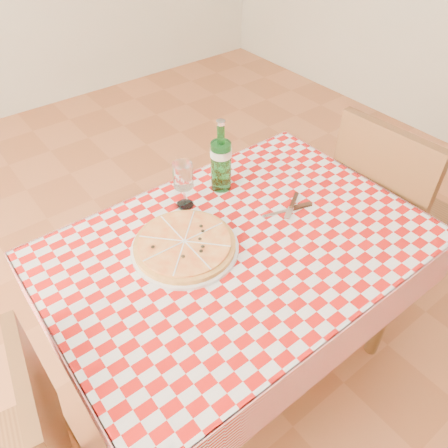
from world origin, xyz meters
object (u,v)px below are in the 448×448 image
at_px(pizza_plate, 185,244).
at_px(water_bottle, 221,156).
at_px(chair_near, 384,204).
at_px(dining_table, 239,263).
at_px(wine_glass, 184,185).

distance_m(pizza_plate, water_bottle, 0.39).
bearing_deg(chair_near, dining_table, 173.14).
height_order(pizza_plate, water_bottle, water_bottle).
bearing_deg(water_bottle, pizza_plate, -146.89).
distance_m(chair_near, pizza_plate, 1.00).
bearing_deg(dining_table, water_bottle, 63.46).
xyz_separation_m(chair_near, water_bottle, (-0.65, 0.35, 0.34)).
relative_size(dining_table, chair_near, 1.22).
bearing_deg(chair_near, wine_glass, 154.66).
xyz_separation_m(pizza_plate, wine_glass, (0.13, 0.19, 0.07)).
distance_m(dining_table, water_bottle, 0.41).
relative_size(water_bottle, wine_glass, 1.57).
bearing_deg(water_bottle, wine_glass, -178.00).
distance_m(water_bottle, wine_glass, 0.18).
bearing_deg(water_bottle, dining_table, -116.54).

